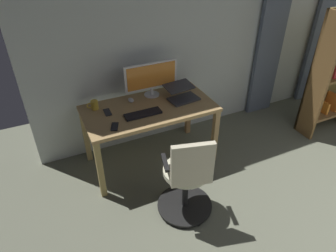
# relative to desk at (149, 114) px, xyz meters

# --- Properties ---
(back_room_partition) EXTENTS (5.78, 0.10, 2.83)m
(back_room_partition) POSITION_rel_desk_xyz_m (-1.65, -0.52, 0.76)
(back_room_partition) COLOR silver
(back_room_partition) RESTS_ON ground
(curtain_left_panel) EXTENTS (0.40, 0.06, 2.39)m
(curtain_left_panel) POSITION_rel_desk_xyz_m (-2.96, -0.41, 0.54)
(curtain_left_panel) COLOR slate
(curtain_left_panel) RESTS_ON ground
(curtain_right_panel) EXTENTS (0.42, 0.06, 2.39)m
(curtain_right_panel) POSITION_rel_desk_xyz_m (-1.98, -0.41, 0.54)
(curtain_right_panel) COLOR slate
(curtain_right_panel) RESTS_ON ground
(desk) EXTENTS (1.45, 0.74, 0.75)m
(desk) POSITION_rel_desk_xyz_m (0.00, 0.00, 0.00)
(desk) COLOR tan
(desk) RESTS_ON ground
(office_chair) EXTENTS (0.56, 0.56, 0.97)m
(office_chair) POSITION_rel_desk_xyz_m (-0.01, 0.92, -0.21)
(office_chair) COLOR black
(office_chair) RESTS_ON ground
(computer_monitor) EXTENTS (0.64, 0.18, 0.40)m
(computer_monitor) POSITION_rel_desk_xyz_m (-0.14, -0.25, 0.32)
(computer_monitor) COLOR white
(computer_monitor) RESTS_ON desk
(computer_keyboard) EXTENTS (0.40, 0.12, 0.02)m
(computer_keyboard) POSITION_rel_desk_xyz_m (0.12, 0.12, 0.10)
(computer_keyboard) COLOR black
(computer_keyboard) RESTS_ON desk
(laptop) EXTENTS (0.37, 0.35, 0.15)m
(laptop) POSITION_rel_desk_xyz_m (-0.42, -0.03, 0.14)
(laptop) COLOR #333338
(laptop) RESTS_ON desk
(computer_mouse) EXTENTS (0.06, 0.10, 0.04)m
(computer_mouse) POSITION_rel_desk_xyz_m (0.14, -0.21, 0.11)
(computer_mouse) COLOR silver
(computer_mouse) RESTS_ON desk
(cell_phone_by_monitor) EXTENTS (0.07, 0.15, 0.01)m
(cell_phone_by_monitor) POSITION_rel_desk_xyz_m (0.45, -0.08, 0.10)
(cell_phone_by_monitor) COLOR #232328
(cell_phone_by_monitor) RESTS_ON desk
(cell_phone_face_up) EXTENTS (0.12, 0.16, 0.01)m
(cell_phone_face_up) POSITION_rel_desk_xyz_m (0.46, 0.22, 0.10)
(cell_phone_face_up) COLOR black
(cell_phone_face_up) RESTS_ON desk
(mug_tea) EXTENTS (0.12, 0.08, 0.10)m
(mug_tea) POSITION_rel_desk_xyz_m (0.55, -0.22, 0.14)
(mug_tea) COLOR gold
(mug_tea) RESTS_ON desk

